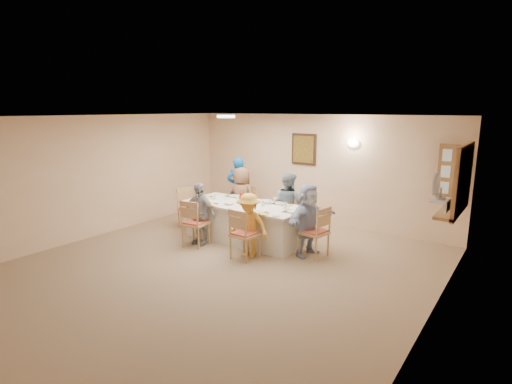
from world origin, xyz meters
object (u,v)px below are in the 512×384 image
Objects in this scene: serving_hatch at (463,179)px; diner_right_end at (308,220)px; diner_back_right at (288,205)px; diner_front_left at (200,213)px; diner_front_right at (249,225)px; chair_right_end at (314,231)px; chair_left_end at (189,208)px; condiment_ketchup at (241,198)px; chair_back_left at (245,206)px; diner_back_left at (242,198)px; chair_front_right at (245,233)px; desk_fan at (439,189)px; chair_front_left at (195,222)px; dining_table at (245,222)px; caregiver at (238,189)px; chair_back_right at (291,215)px.

serving_hatch is 2.63m from diner_right_end.
diner_back_right is 1.11× the size of diner_front_left.
diner_back_right is 1.17× the size of diner_front_right.
serving_hatch is at bearing 121.97° from chair_right_end.
condiment_ketchup is (1.46, -0.01, 0.43)m from chair_left_end.
diner_front_right is at bearing -50.92° from chair_back_left.
chair_left_end is 0.65× the size of diner_back_left.
chair_front_right is 0.98× the size of chair_right_end.
diner_back_left reaches higher than diner_right_end.
desk_fan is at bearing -15.98° from chair_back_left.
diner_front_right reaches higher than chair_left_end.
chair_back_left is 1.24m from chair_left_end.
diner_front_right is (-0.95, -0.68, 0.11)m from chair_right_end.
condiment_ketchup is (-3.82, -0.95, -0.63)m from serving_hatch.
chair_front_left is at bearing 122.34° from diner_right_end.
chair_right_end is 2.27m from diner_back_left.
diner_right_end is at bearing -21.56° from chair_back_left.
dining_table is at bearing 123.88° from diner_front_right.
dining_table is 2.67× the size of chair_front_left.
chair_right_end is at bearing -136.93° from chair_front_right.
chair_back_right is at bearing 141.99° from caregiver.
chair_front_left is 0.19m from diner_front_left.
chair_front_right is 0.70× the size of diner_right_end.
chair_back_right is at bearing -81.44° from diner_back_right.
serving_hatch reaches higher than chair_back_left.
chair_back_left is at bearing 121.49° from diner_front_right.
chair_back_right is at bearing -177.43° from diner_back_left.
chair_right_end reaches higher than dining_table.
caregiver reaches higher than diner_right_end.
condiment_ketchup reaches higher than chair_front_right.
chair_right_end is (3.10, 0.00, 0.03)m from chair_left_end.
diner_front_right reaches higher than chair_right_end.
diner_back_left reaches higher than diner_front_left.
serving_hatch is at bearing -166.71° from diner_back_right.
serving_hatch is 0.61× the size of dining_table.
chair_back_left is 0.67× the size of diner_back_right.
desk_fan reaches higher than chair_left_end.
caregiver is (-0.45, 1.95, 0.30)m from chair_front_left.
condiment_ketchup is at bearing 53.52° from diner_back_right.
caregiver is (-2.60, 1.15, 0.29)m from chair_right_end.
chair_back_right is 0.68× the size of diner_right_end.
chair_front_left is at bearing -60.95° from chair_right_end.
chair_front_right is at bearing 98.56° from diner_back_right.
serving_hatch reaches higher than diner_back_left.
chair_front_right is at bearing -53.09° from chair_back_left.
caregiver reaches higher than chair_right_end.
chair_left_end is (-5.17, 0.41, -1.11)m from desk_fan.
diner_front_left is at bearing -176.35° from desk_fan.
diner_back_right is (1.20, 1.48, 0.22)m from chair_front_left.
condiment_ketchup is at bearing 173.79° from desk_fan.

